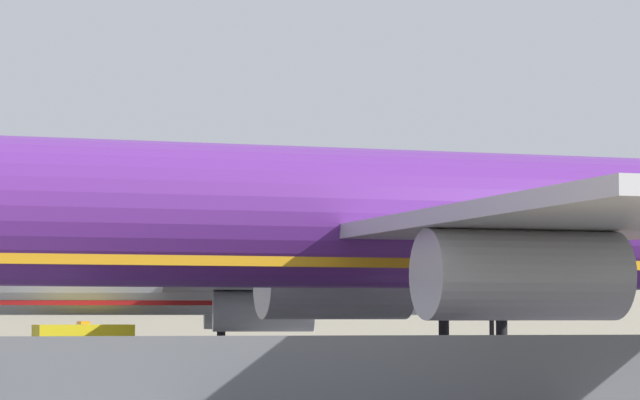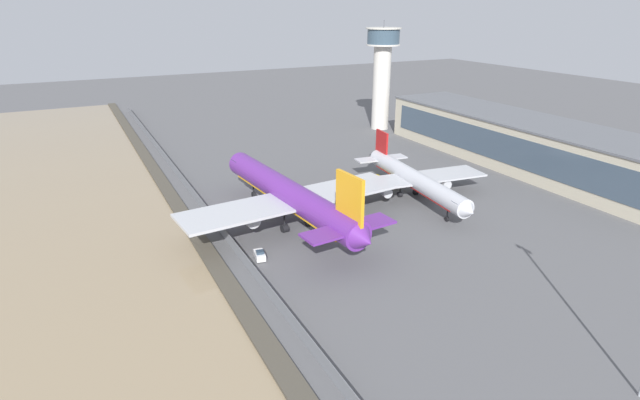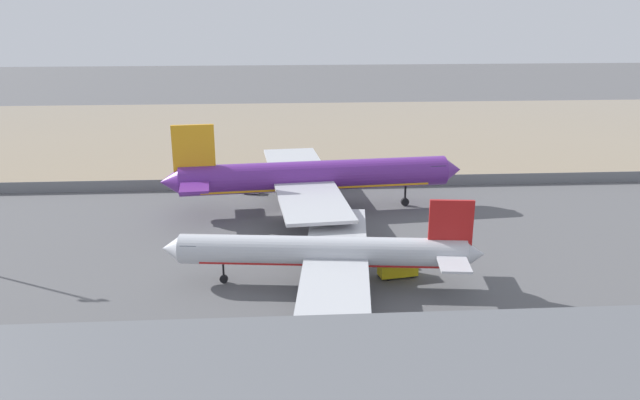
{
  "view_description": "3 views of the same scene",
  "coord_description": "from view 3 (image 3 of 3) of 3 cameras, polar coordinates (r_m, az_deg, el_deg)",
  "views": [
    {
      "loc": [
        -20.94,
        -57.06,
        2.74
      ],
      "look_at": [
        -8.19,
        0.56,
        7.29
      ],
      "focal_mm": 85.0,
      "sensor_mm": 36.0,
      "label": 1
    },
    {
      "loc": [
        78.52,
        -38.35,
        40.82
      ],
      "look_at": [
        -1.1,
        2.17,
        5.88
      ],
      "focal_mm": 28.0,
      "sensor_mm": 36.0,
      "label": 2
    },
    {
      "loc": [
        -0.25,
        102.57,
        36.26
      ],
      "look_at": [
        -6.29,
        7.57,
        5.13
      ],
      "focal_mm": 35.0,
      "sensor_mm": 36.0,
      "label": 3
    }
  ],
  "objects": [
    {
      "name": "cargo_jet_purple",
      "position": [
        109.18,
        -0.79,
        2.11
      ],
      "size": [
        53.45,
        45.84,
        16.17
      ],
      "color": "#602889",
      "rests_on": "ground"
    },
    {
      "name": "waterfront_lagoon",
      "position": [
        177.32,
        -3.66,
        6.28
      ],
      "size": [
        320.0,
        98.0,
        0.01
      ],
      "color": "#937F60",
      "rests_on": "ground"
    },
    {
      "name": "baggage_tug",
      "position": [
        121.05,
        -6.35,
        0.96
      ],
      "size": [
        3.41,
        2.08,
        1.8
      ],
      "color": "white",
      "rests_on": "ground"
    },
    {
      "name": "perimeter_fence",
      "position": [
        123.68,
        -3.61,
        1.56
      ],
      "size": [
        280.0,
        0.1,
        2.21
      ],
      "color": "slate",
      "rests_on": "ground"
    },
    {
      "name": "ground_plane",
      "position": [
        108.8,
        -3.56,
        -1.39
      ],
      "size": [
        500.0,
        500.0,
        0.0
      ],
      "primitive_type": "plane",
      "color": "#565659"
    },
    {
      "name": "ops_van",
      "position": [
        85.64,
        7.21,
        -6.15
      ],
      "size": [
        5.48,
        2.94,
        2.48
      ],
      "color": "yellow",
      "rests_on": "ground"
    },
    {
      "name": "passenger_jet_silver",
      "position": [
        81.21,
        0.6,
        -4.82
      ],
      "size": [
        42.08,
        36.44,
        12.11
      ],
      "color": "silver",
      "rests_on": "ground"
    },
    {
      "name": "shoreline_seawall",
      "position": [
        128.24,
        -3.61,
        1.77
      ],
      "size": [
        320.0,
        3.0,
        0.5
      ],
      "color": "#474238",
      "rests_on": "ground"
    }
  ]
}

